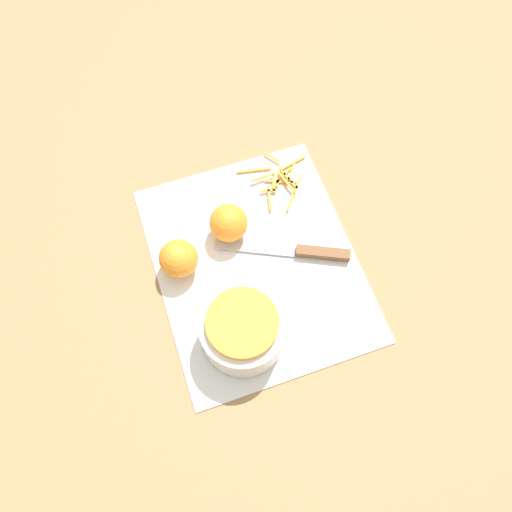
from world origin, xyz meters
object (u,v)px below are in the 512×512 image
bowl_speckled (243,329)px  orange_right (179,259)px  orange_left (229,223)px  knife (307,252)px

bowl_speckled → orange_right: bowl_speckled is taller
orange_left → orange_right: (-0.04, 0.11, -0.00)m
orange_left → orange_right: 0.12m
knife → orange_right: bearing=12.8°
bowl_speckled → orange_left: bearing=-10.9°
orange_left → orange_right: same height
knife → orange_right: 0.24m
orange_right → bowl_speckled: bearing=-157.5°
bowl_speckled → knife: bearing=-55.2°
bowl_speckled → knife: bowl_speckled is taller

